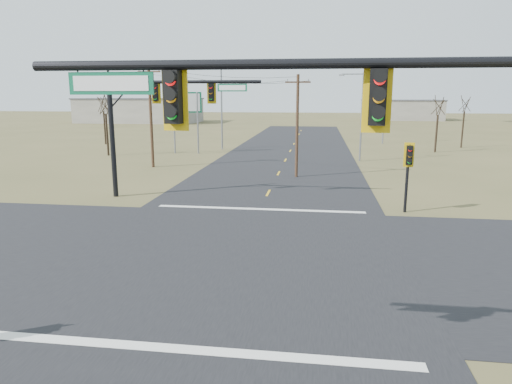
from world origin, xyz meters
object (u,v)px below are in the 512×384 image
highway_sign (185,111)px  mast_arm_far (153,109)px  utility_pole_near (297,124)px  bare_tree_a (105,103)px  bare_tree_c (439,105)px  bare_tree_d (465,104)px  streetlight_b (383,106)px  streetlight_c (223,103)px  streetlight_a (360,112)px  pedestal_signal_ne (409,161)px  bare_tree_b (103,103)px  mast_arm_near (398,144)px  utility_pole_far (151,115)px

highway_sign → mast_arm_far: bearing=-99.6°
utility_pole_near → bare_tree_a: bearing=153.0°
bare_tree_c → bare_tree_d: (4.42, 5.35, 0.08)m
streetlight_b → streetlight_c: (-19.92, -9.60, 0.49)m
streetlight_a → bare_tree_a: (-26.76, 0.75, 0.76)m
highway_sign → pedestal_signal_ne: bearing=-72.1°
mast_arm_far → bare_tree_d: (28.07, 32.74, -0.17)m
pedestal_signal_ne → utility_pole_near: utility_pole_near is taller
bare_tree_a → bare_tree_b: bearing=117.0°
mast_arm_near → bare_tree_d: (16.35, 51.29, -0.09)m
bare_tree_d → mast_arm_far: bearing=-130.6°
mast_arm_near → bare_tree_c: (11.93, 45.94, -0.17)m
bare_tree_d → streetlight_a: bearing=-134.9°
utility_pole_near → streetlight_a: streetlight_a is taller
streetlight_a → bare_tree_b: size_ratio=1.28×
utility_pole_far → streetlight_a: size_ratio=1.05×
bare_tree_a → streetlight_a: bearing=-1.6°
streetlight_a → bare_tree_d: streetlight_a is taller
mast_arm_far → utility_pole_far: bearing=90.7°
mast_arm_near → utility_pole_near: size_ratio=1.37×
bare_tree_d → streetlight_c: bearing=-168.9°
utility_pole_far → bare_tree_c: size_ratio=1.33×
pedestal_signal_ne → utility_pole_near: 12.61m
streetlight_a → bare_tree_c: (9.48, 8.60, 0.50)m
mast_arm_far → streetlight_a: (14.17, 18.79, -0.76)m
streetlight_b → highway_sign: bearing=-169.3°
utility_pole_near → highway_sign: (-13.10, 13.70, 0.53)m
utility_pole_far → highway_sign: 10.18m
bare_tree_d → highway_sign: bearing=-162.6°
bare_tree_b → bare_tree_c: (41.83, -3.13, -0.03)m
streetlight_b → streetlight_c: 22.12m
bare_tree_d → bare_tree_b: bearing=-177.3°
mast_arm_far → bare_tree_d: 43.13m
streetlight_a → bare_tree_d: 19.70m
streetlight_a → bare_tree_b: streetlight_a is taller
mast_arm_far → bare_tree_b: bearing=100.1°
highway_sign → streetlight_a: 19.12m
highway_sign → utility_pole_far: bearing=-112.4°
highway_sign → bare_tree_a: bare_tree_a is taller
bare_tree_a → bare_tree_c: bearing=12.2°
utility_pole_near → bare_tree_b: bearing=140.8°
utility_pole_near → bare_tree_d: bearing=50.8°
streetlight_c → bare_tree_a: (-11.38, -7.43, 0.07)m
pedestal_signal_ne → mast_arm_near: bearing=-98.7°
mast_arm_near → streetlight_b: bearing=90.7°
streetlight_c → bare_tree_b: bearing=177.2°
mast_arm_far → streetlight_b: bearing=42.2°
pedestal_signal_ne → highway_sign: bearing=131.9°
bare_tree_a → bare_tree_c: (36.24, 7.85, -0.25)m
streetlight_c → mast_arm_near: bearing=-65.1°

